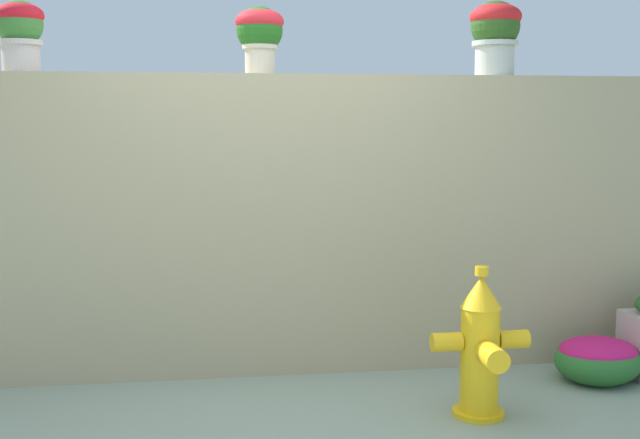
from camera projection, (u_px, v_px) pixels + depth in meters
name	position (u px, v px, depth m)	size (l,w,h in m)	color
stone_wall	(265.00, 224.00, 5.01)	(6.64, 0.35, 1.86)	tan
potted_plant_1	(20.00, 29.00, 4.66)	(0.29, 0.29, 0.42)	beige
potted_plant_2	(260.00, 32.00, 4.87)	(0.30, 0.30, 0.42)	beige
potted_plant_3	(495.00, 31.00, 5.03)	(0.33, 0.33, 0.47)	beige
fire_hydrant	(481.00, 349.00, 4.23)	(0.53, 0.42, 0.82)	yellow
flower_bush_left	(598.00, 358.00, 4.82)	(0.52, 0.47, 0.29)	#2B6A2B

